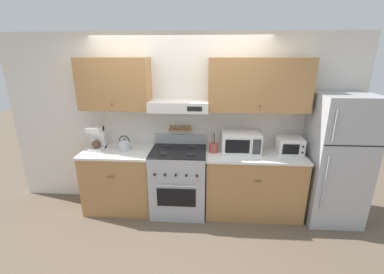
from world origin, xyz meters
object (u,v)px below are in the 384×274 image
(stove_range, at_px, (179,181))
(tea_kettle, at_px, (125,144))
(coffee_maker, at_px, (97,138))
(toaster_oven, at_px, (290,146))
(microwave, at_px, (241,142))
(utensil_crock, at_px, (214,147))
(refrigerator, at_px, (336,160))

(stove_range, distance_m, tea_kettle, 0.94)
(tea_kettle, bearing_deg, coffee_maker, 175.93)
(toaster_oven, bearing_deg, stove_range, -177.73)
(microwave, xyz_separation_m, utensil_crock, (-0.38, -0.02, -0.08))
(toaster_oven, bearing_deg, refrigerator, -7.81)
(microwave, bearing_deg, toaster_oven, -1.66)
(stove_range, relative_size, refrigerator, 0.62)
(utensil_crock, bearing_deg, microwave, 2.68)
(tea_kettle, relative_size, coffee_maker, 0.66)
(stove_range, height_order, refrigerator, refrigerator)
(stove_range, bearing_deg, toaster_oven, 2.27)
(tea_kettle, xyz_separation_m, microwave, (1.66, 0.02, 0.06))
(coffee_maker, bearing_deg, tea_kettle, -4.07)
(refrigerator, distance_m, utensil_crock, 1.67)
(coffee_maker, bearing_deg, stove_range, -4.42)
(refrigerator, height_order, microwave, refrigerator)
(utensil_crock, bearing_deg, stove_range, -172.75)
(coffee_maker, distance_m, utensil_crock, 1.70)
(stove_range, relative_size, toaster_oven, 3.28)
(stove_range, height_order, microwave, microwave)
(tea_kettle, bearing_deg, microwave, 0.62)
(tea_kettle, relative_size, utensil_crock, 0.80)
(utensil_crock, bearing_deg, tea_kettle, -180.00)
(refrigerator, distance_m, tea_kettle, 2.95)
(tea_kettle, bearing_deg, refrigerator, -1.66)
(coffee_maker, xyz_separation_m, utensil_crock, (1.69, -0.03, -0.10))
(toaster_oven, bearing_deg, tea_kettle, 179.96)
(coffee_maker, bearing_deg, toaster_oven, -0.65)
(stove_range, xyz_separation_m, coffee_maker, (-1.20, 0.09, 0.61))
(stove_range, height_order, utensil_crock, utensil_crock)
(microwave, bearing_deg, refrigerator, -4.60)
(coffee_maker, bearing_deg, utensil_crock, -1.00)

